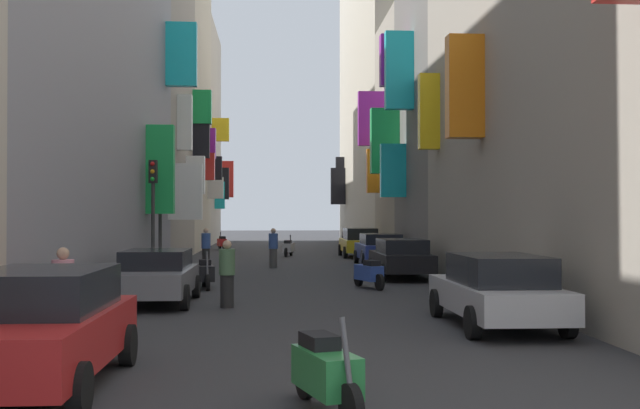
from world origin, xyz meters
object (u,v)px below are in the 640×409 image
scooter_blue (369,273)px  traffic_light_far_corner (160,194)px  parked_car_grey (156,275)px  pedestrian_near_right (227,274)px  pedestrian_crossing (273,248)px  pedestrian_near_left (63,295)px  scooter_red (222,242)px  scooter_green (326,371)px  parked_car_red (38,326)px  parked_car_yellow (360,242)px  parked_car_blue (380,248)px  parked_car_black (401,257)px  scooter_black (206,273)px  pedestrian_mid_street (206,248)px  parked_car_silver (497,289)px  scooter_orange (345,242)px  scooter_silver (289,248)px  traffic_light_near_corner (153,198)px

scooter_blue → traffic_light_far_corner: traffic_light_far_corner is taller
parked_car_grey → pedestrian_near_right: bearing=-25.9°
traffic_light_far_corner → pedestrian_crossing: bearing=48.4°
pedestrian_near_left → scooter_red: bearing=89.1°
scooter_red → scooter_green: same height
parked_car_red → pedestrian_crossing: pedestrian_crossing is taller
parked_car_yellow → pedestrian_crossing: bearing=-120.3°
traffic_light_far_corner → parked_car_blue: bearing=33.6°
parked_car_black → scooter_green: bearing=-102.5°
scooter_black → pedestrian_near_left: (-1.66, -9.18, 0.35)m
parked_car_black → scooter_green: parked_car_black is taller
parked_car_black → parked_car_grey: parked_car_black is taller
pedestrian_mid_street → traffic_light_far_corner: 5.38m
parked_car_silver → scooter_orange: size_ratio=2.50×
parked_car_red → pedestrian_crossing: size_ratio=2.56×
scooter_red → pedestrian_near_left: size_ratio=1.10×
scooter_blue → pedestrian_near_right: size_ratio=1.16×
parked_car_black → parked_car_red: size_ratio=1.02×
parked_car_yellow → parked_car_red: size_ratio=1.03×
scooter_red → pedestrian_near_right: bearing=-86.0°
parked_car_red → scooter_green: 3.87m
scooter_green → pedestrian_crossing: size_ratio=1.13×
scooter_silver → pedestrian_near_left: 26.60m
pedestrian_crossing → parked_car_yellow: bearing=59.7°
parked_car_yellow → traffic_light_far_corner: traffic_light_far_corner is taller
pedestrian_near_left → parked_car_yellow: bearing=72.2°
parked_car_yellow → pedestrian_mid_street: 10.30m
pedestrian_near_left → pedestrian_near_right: pedestrian_near_left is taller
parked_car_silver → pedestrian_near_left: (-8.01, -1.14, 0.07)m
scooter_green → pedestrian_crossing: bearing=91.4°
parked_car_black → scooter_black: bearing=-153.4°
parked_car_yellow → pedestrian_near_left: 26.67m
parked_car_silver → scooter_black: bearing=128.3°
pedestrian_near_right → scooter_red: bearing=94.0°
parked_car_red → scooter_silver: size_ratio=2.15×
scooter_black → pedestrian_near_right: size_ratio=1.16×
parked_car_black → scooter_blue: size_ratio=2.31×
traffic_light_far_corner → pedestrian_mid_street: bearing=76.3°
scooter_black → scooter_silver: bearing=80.5°
scooter_orange → pedestrian_near_right: size_ratio=1.10×
parked_car_grey → parked_car_blue: bearing=60.9°
scooter_green → pedestrian_near_left: size_ratio=1.13×
pedestrian_crossing → pedestrian_near_left: (-3.68, -17.72, 0.00)m
parked_car_silver → scooter_blue: size_ratio=2.38×
parked_car_grey → pedestrian_near_right: (1.80, -0.87, 0.08)m
parked_car_black → scooter_blue: parked_car_black is taller
traffic_light_near_corner → parked_car_blue: bearing=41.0°
parked_car_blue → scooter_black: 11.82m
parked_car_black → scooter_red: (-7.54, 21.32, -0.26)m
scooter_red → traffic_light_near_corner: traffic_light_near_corner is taller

